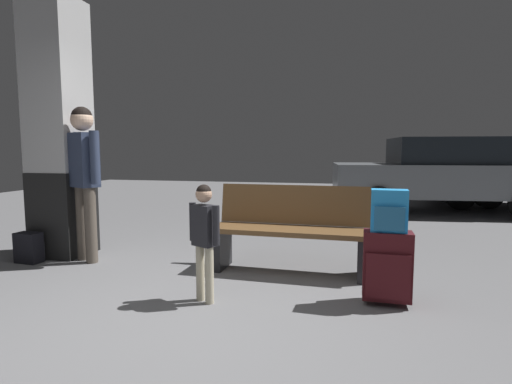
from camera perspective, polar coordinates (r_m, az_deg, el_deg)
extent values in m
cube|color=slate|center=(6.69, 2.93, -5.30)|extent=(18.00, 18.00, 0.10)
cube|color=black|center=(5.33, -25.86, -2.78)|extent=(0.57, 0.57, 1.00)
cube|color=#B2B2B2|center=(5.33, -26.60, 13.32)|extent=(0.56, 0.56, 1.99)
cube|color=brown|center=(4.08, 4.78, -5.55)|extent=(1.61, 0.49, 0.05)
cube|color=brown|center=(4.29, 5.38, -1.82)|extent=(1.60, 0.16, 0.42)
cube|color=black|center=(4.31, -4.81, -8.09)|extent=(0.09, 0.40, 0.41)
cube|color=black|center=(4.08, 14.89, -9.09)|extent=(0.09, 0.40, 0.41)
cube|color=#471419|center=(3.45, 18.27, -9.95)|extent=(0.38, 0.21, 0.56)
cube|color=#471419|center=(3.36, 18.38, -11.45)|extent=(0.34, 0.03, 0.36)
cube|color=#A5A5AA|center=(3.47, 18.32, -5.33)|extent=(0.14, 0.03, 0.02)
cylinder|color=black|center=(3.62, 15.41, -14.15)|extent=(0.02, 0.04, 0.04)
cylinder|color=black|center=(3.64, 20.61, -14.19)|extent=(0.02, 0.04, 0.04)
cube|color=#268CD8|center=(3.36, 18.52, -2.54)|extent=(0.29, 0.17, 0.34)
cube|color=#23608E|center=(3.27, 18.56, -3.66)|extent=(0.23, 0.04, 0.19)
cylinder|color=black|center=(3.34, 18.61, 0.14)|extent=(0.06, 0.03, 0.02)
cylinder|color=beige|center=(3.34, -6.69, -11.74)|extent=(0.07, 0.07, 0.48)
cylinder|color=beige|center=(3.42, -7.98, -11.36)|extent=(0.07, 0.07, 0.48)
cube|color=#232328|center=(3.28, -7.44, -4.77)|extent=(0.23, 0.19, 0.34)
cylinder|color=#232328|center=(3.18, -5.72, -4.79)|extent=(0.06, 0.06, 0.32)
cylinder|color=#232328|center=(3.38, -9.05, -4.20)|extent=(0.06, 0.06, 0.32)
sphere|color=tan|center=(3.25, -7.50, -0.33)|extent=(0.13, 0.13, 0.13)
sphere|color=black|center=(3.24, -7.50, 0.00)|extent=(0.12, 0.12, 0.12)
cylinder|color=red|center=(3.40, -7.02, -4.12)|extent=(0.06, 0.06, 0.10)
cylinder|color=red|center=(3.39, -7.04, -2.87)|extent=(0.01, 0.01, 0.06)
cylinder|color=brown|center=(4.81, -22.59, -4.42)|extent=(0.13, 0.13, 0.85)
cylinder|color=brown|center=(4.99, -23.63, -4.12)|extent=(0.13, 0.13, 0.85)
cube|color=#2D3851|center=(4.83, -23.47, 4.23)|extent=(0.40, 0.34, 0.60)
cylinder|color=#2D3851|center=(4.61, -22.10, 4.60)|extent=(0.10, 0.10, 0.57)
cylinder|color=#2D3851|center=(5.05, -24.74, 4.57)|extent=(0.10, 0.10, 0.57)
sphere|color=beige|center=(4.84, -23.68, 9.45)|extent=(0.24, 0.24, 0.24)
sphere|color=black|center=(4.84, -23.70, 9.84)|extent=(0.22, 0.22, 0.22)
cube|color=black|center=(5.17, -29.80, -6.93)|extent=(0.29, 0.18, 0.34)
cube|color=#28282D|center=(5.25, -29.00, -7.29)|extent=(0.23, 0.05, 0.19)
cylinder|color=black|center=(5.14, -29.89, -5.21)|extent=(0.06, 0.03, 0.02)
cube|color=slate|center=(8.84, 24.65, 1.60)|extent=(4.24, 2.07, 0.64)
cube|color=black|center=(8.86, 25.74, 5.32)|extent=(2.23, 1.73, 0.52)
cylinder|color=black|center=(7.80, 17.07, -1.36)|extent=(0.62, 0.25, 0.60)
cylinder|color=black|center=(9.37, 15.49, -0.13)|extent=(0.62, 0.25, 0.60)
cylinder|color=black|center=(10.06, 30.33, -0.33)|extent=(0.62, 0.25, 0.60)
cube|color=black|center=(10.56, 32.56, 4.98)|extent=(2.13, 1.58, 0.52)
cylinder|color=black|center=(11.08, 25.33, 0.42)|extent=(0.60, 0.21, 0.60)
cylinder|color=black|center=(9.52, 27.19, -0.48)|extent=(0.60, 0.21, 0.60)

